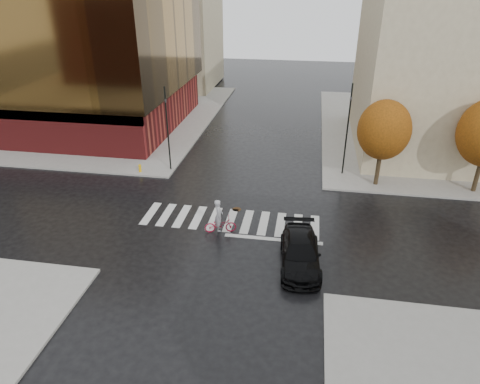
{
  "coord_description": "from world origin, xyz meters",
  "views": [
    {
      "loc": [
        4.61,
        -23.27,
        14.46
      ],
      "look_at": [
        0.6,
        0.77,
        2.0
      ],
      "focal_mm": 32.0,
      "sensor_mm": 36.0,
      "label": 1
    }
  ],
  "objects_px": {
    "cyclist": "(220,221)",
    "traffic_light_nw": "(167,125)",
    "sedan": "(300,252)",
    "traffic_light_ne": "(348,124)",
    "fire_hydrant": "(140,168)"
  },
  "relations": [
    {
      "from": "cyclist",
      "to": "traffic_light_nw",
      "type": "bearing_deg",
      "value": 20.34
    },
    {
      "from": "sedan",
      "to": "traffic_light_ne",
      "type": "relative_size",
      "value": 0.74
    },
    {
      "from": "traffic_light_nw",
      "to": "traffic_light_ne",
      "type": "height_order",
      "value": "traffic_light_ne"
    },
    {
      "from": "cyclist",
      "to": "fire_hydrant",
      "type": "relative_size",
      "value": 3.43
    },
    {
      "from": "traffic_light_nw",
      "to": "traffic_light_ne",
      "type": "bearing_deg",
      "value": 71.49
    },
    {
      "from": "traffic_light_ne",
      "to": "cyclist",
      "type": "bearing_deg",
      "value": 43.81
    },
    {
      "from": "sedan",
      "to": "traffic_light_nw",
      "type": "height_order",
      "value": "traffic_light_nw"
    },
    {
      "from": "traffic_light_nw",
      "to": "fire_hydrant",
      "type": "distance_m",
      "value": 4.23
    },
    {
      "from": "sedan",
      "to": "traffic_light_nw",
      "type": "relative_size",
      "value": 0.78
    },
    {
      "from": "sedan",
      "to": "fire_hydrant",
      "type": "xyz_separation_m",
      "value": [
        -13.26,
        10.14,
        -0.26
      ]
    },
    {
      "from": "cyclist",
      "to": "traffic_light_nw",
      "type": "distance_m",
      "value": 10.83
    },
    {
      "from": "sedan",
      "to": "traffic_light_ne",
      "type": "bearing_deg",
      "value": 72.3
    },
    {
      "from": "fire_hydrant",
      "to": "traffic_light_nw",
      "type": "bearing_deg",
      "value": 21.44
    },
    {
      "from": "sedan",
      "to": "traffic_light_ne",
      "type": "distance_m",
      "value": 13.33
    },
    {
      "from": "traffic_light_nw",
      "to": "fire_hydrant",
      "type": "xyz_separation_m",
      "value": [
        -2.29,
        -0.9,
        -3.44
      ]
    }
  ]
}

